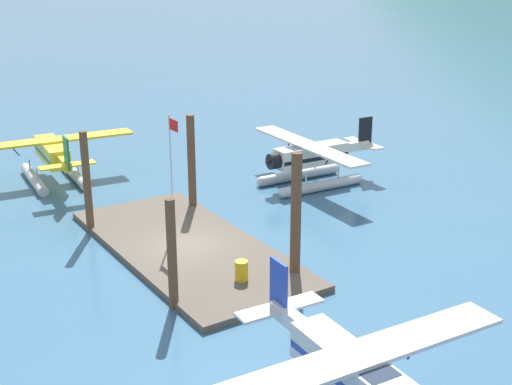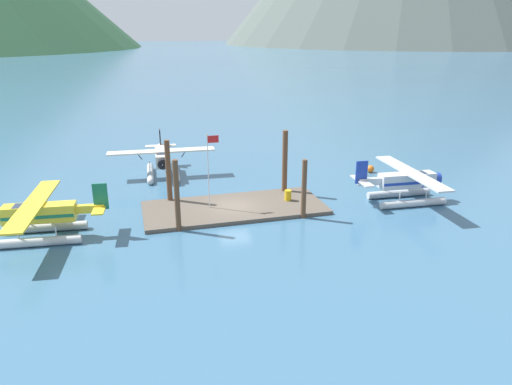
{
  "view_description": "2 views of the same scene",
  "coord_description": "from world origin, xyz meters",
  "px_view_note": "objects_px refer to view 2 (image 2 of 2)",
  "views": [
    {
      "loc": [
        27.82,
        -14.18,
        13.67
      ],
      "look_at": [
        0.49,
        3.63,
        2.44
      ],
      "focal_mm": 48.82,
      "sensor_mm": 36.0,
      "label": 1
    },
    {
      "loc": [
        -7.84,
        -35.27,
        13.94
      ],
      "look_at": [
        1.93,
        0.31,
        1.18
      ],
      "focal_mm": 33.17,
      "sensor_mm": 36.0,
      "label": 2
    }
  ],
  "objects_px": {
    "flagpole": "(210,162)",
    "mooring_buoy": "(370,169)",
    "seaplane_silver_stbd_aft": "(407,184)",
    "fuel_drum": "(288,195)",
    "seaplane_yellow_port_aft": "(40,218)",
    "seaplane_cream_bow_left": "(162,161)"
  },
  "relations": [
    {
      "from": "flagpole",
      "to": "mooring_buoy",
      "type": "bearing_deg",
      "value": 19.83
    },
    {
      "from": "seaplane_silver_stbd_aft",
      "to": "mooring_buoy",
      "type": "bearing_deg",
      "value": 80.9
    },
    {
      "from": "fuel_drum",
      "to": "mooring_buoy",
      "type": "xyz_separation_m",
      "value": [
        11.2,
        6.49,
        -0.37
      ]
    },
    {
      "from": "fuel_drum",
      "to": "seaplane_yellow_port_aft",
      "type": "height_order",
      "value": "seaplane_yellow_port_aft"
    },
    {
      "from": "fuel_drum",
      "to": "seaplane_silver_stbd_aft",
      "type": "distance_m",
      "value": 10.09
    },
    {
      "from": "flagpole",
      "to": "fuel_drum",
      "type": "bearing_deg",
      "value": -0.77
    },
    {
      "from": "flagpole",
      "to": "seaplane_yellow_port_aft",
      "type": "relative_size",
      "value": 0.58
    },
    {
      "from": "fuel_drum",
      "to": "seaplane_yellow_port_aft",
      "type": "relative_size",
      "value": 0.08
    },
    {
      "from": "seaplane_yellow_port_aft",
      "to": "seaplane_cream_bow_left",
      "type": "relative_size",
      "value": 1.0
    },
    {
      "from": "seaplane_cream_bow_left",
      "to": "seaplane_silver_stbd_aft",
      "type": "distance_m",
      "value": 23.38
    },
    {
      "from": "fuel_drum",
      "to": "seaplane_cream_bow_left",
      "type": "relative_size",
      "value": 0.08
    },
    {
      "from": "flagpole",
      "to": "seaplane_yellow_port_aft",
      "type": "distance_m",
      "value": 12.84
    },
    {
      "from": "mooring_buoy",
      "to": "seaplane_yellow_port_aft",
      "type": "xyz_separation_m",
      "value": [
        -30.15,
        -8.64,
        1.2
      ]
    },
    {
      "from": "mooring_buoy",
      "to": "seaplane_silver_stbd_aft",
      "type": "xyz_separation_m",
      "value": [
        -1.4,
        -8.73,
        1.2
      ]
    },
    {
      "from": "seaplane_cream_bow_left",
      "to": "seaplane_silver_stbd_aft",
      "type": "height_order",
      "value": "same"
    },
    {
      "from": "fuel_drum",
      "to": "seaplane_silver_stbd_aft",
      "type": "relative_size",
      "value": 0.08
    },
    {
      "from": "flagpole",
      "to": "mooring_buoy",
      "type": "height_order",
      "value": "flagpole"
    },
    {
      "from": "seaplane_yellow_port_aft",
      "to": "seaplane_silver_stbd_aft",
      "type": "xyz_separation_m",
      "value": [
        28.75,
        -0.09,
        0.0
      ]
    },
    {
      "from": "fuel_drum",
      "to": "seaplane_cream_bow_left",
      "type": "bearing_deg",
      "value": 130.93
    },
    {
      "from": "seaplane_yellow_port_aft",
      "to": "flagpole",
      "type": "bearing_deg",
      "value": 10.22
    },
    {
      "from": "mooring_buoy",
      "to": "seaplane_silver_stbd_aft",
      "type": "relative_size",
      "value": 0.07
    },
    {
      "from": "seaplane_cream_bow_left",
      "to": "fuel_drum",
      "type": "bearing_deg",
      "value": -49.07
    }
  ]
}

